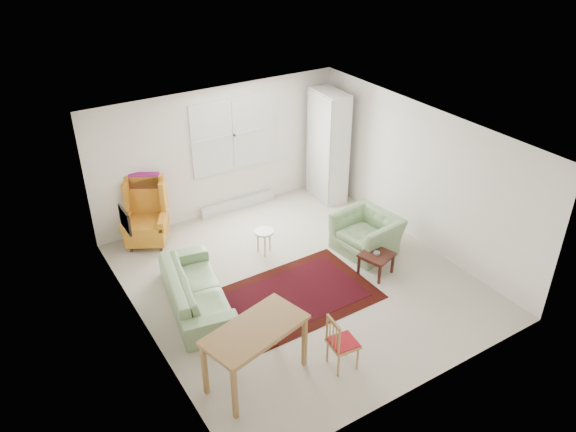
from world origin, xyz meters
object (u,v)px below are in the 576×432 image
stool (264,242)px  coffee_table (376,264)px  desk (256,354)px  desk_chair (343,342)px  armchair (367,230)px  wingback_chair (145,213)px  cabinet (328,146)px  sofa (196,283)px

stool → coffee_table: bearing=-50.1°
desk → desk_chair: desk is taller
armchair → desk: bearing=-69.1°
armchair → desk_chair: desk_chair is taller
desk → wingback_chair: bearing=90.9°
cabinet → desk_chair: bearing=-119.4°
armchair → desk: (-3.12, -1.63, 0.01)m
coffee_table → desk: 2.98m
sofa → coffee_table: size_ratio=4.23×
armchair → desk_chair: (-2.04, -2.04, 0.00)m
armchair → coffee_table: 0.74m
sofa → wingback_chair: wingback_chair is taller
coffee_table → armchair: bearing=64.0°
coffee_table → stool: (-1.26, 1.50, 0.03)m
desk_chair → cabinet: bearing=-26.8°
coffee_table → desk: desk is taller
cabinet → desk_chair: size_ratio=2.73×
stool → cabinet: cabinet is taller
stool → wingback_chair: bearing=139.3°
stool → desk_chair: bearing=-99.3°
armchair → sofa: bearing=-99.9°
wingback_chair → cabinet: bearing=26.5°
armchair → stool: bearing=-125.5°
coffee_table → desk: (-2.80, -0.99, 0.23)m
cabinet → desk: bearing=-131.7°
wingback_chair → coffee_table: wingback_chair is taller
coffee_table → cabinet: size_ratio=0.21×
armchair → desk: desk is taller
stool → cabinet: size_ratio=0.21×
armchair → cabinet: size_ratio=0.47×
armchair → coffee_table: size_ratio=2.18×
sofa → wingback_chair: (-0.03, 2.08, 0.21)m
stool → desk: desk is taller
sofa → desk: 1.80m
wingback_chair → armchair: bearing=-5.7°
stool → desk_chair: 2.94m
coffee_table → desk: size_ratio=0.36×
stool → desk: (-1.55, -2.49, 0.19)m
cabinet → desk: (-3.72, -3.67, -0.70)m
armchair → stool: 1.80m
coffee_table → stool: stool is taller
desk_chair → stool: bearing=-3.1°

